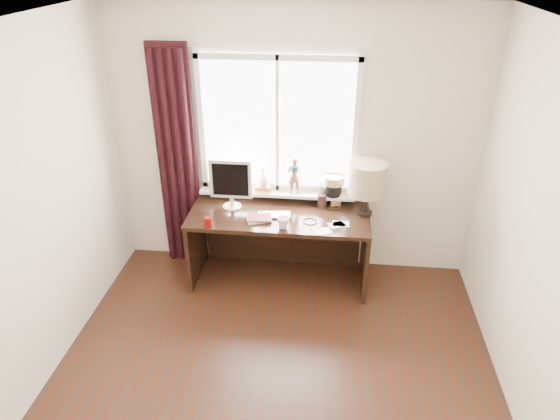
# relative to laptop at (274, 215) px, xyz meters

# --- Properties ---
(floor) EXTENTS (3.50, 4.00, 0.00)m
(floor) POSITION_rel_laptop_xyz_m (0.14, -1.58, -0.76)
(floor) COLOR black
(floor) RESTS_ON ground
(ceiling) EXTENTS (3.50, 4.00, 0.00)m
(ceiling) POSITION_rel_laptop_xyz_m (0.14, -1.58, 1.84)
(ceiling) COLOR white
(ceiling) RESTS_ON wall_back
(wall_back) EXTENTS (3.50, 0.00, 2.60)m
(wall_back) POSITION_rel_laptop_xyz_m (0.14, 0.42, 0.54)
(wall_back) COLOR beige
(wall_back) RESTS_ON ground
(laptop) EXTENTS (0.32, 0.23, 0.02)m
(laptop) POSITION_rel_laptop_xyz_m (0.00, 0.00, 0.00)
(laptop) COLOR silver
(laptop) RESTS_ON desk
(mug) EXTENTS (0.15, 0.15, 0.11)m
(mug) POSITION_rel_laptop_xyz_m (0.10, -0.20, 0.04)
(mug) COLOR white
(mug) RESTS_ON desk
(red_cup) EXTENTS (0.07, 0.07, 0.09)m
(red_cup) POSITION_rel_laptop_xyz_m (-0.57, -0.25, 0.04)
(red_cup) COLOR #6D0504
(red_cup) RESTS_ON desk
(window) EXTENTS (1.52, 0.21, 1.40)m
(window) POSITION_rel_laptop_xyz_m (-0.01, 0.36, 0.54)
(window) COLOR white
(window) RESTS_ON ground
(curtain) EXTENTS (0.38, 0.09, 2.25)m
(curtain) POSITION_rel_laptop_xyz_m (-0.99, 0.32, 0.35)
(curtain) COLOR black
(curtain) RESTS_ON floor
(desk) EXTENTS (1.70, 0.70, 0.75)m
(desk) POSITION_rel_laptop_xyz_m (0.04, 0.14, -0.26)
(desk) COLOR black
(desk) RESTS_ON floor
(monitor) EXTENTS (0.40, 0.18, 0.49)m
(monitor) POSITION_rel_laptop_xyz_m (-0.43, 0.13, 0.27)
(monitor) COLOR beige
(monitor) RESTS_ON desk
(notebook_stack) EXTENTS (0.26, 0.22, 0.03)m
(notebook_stack) POSITION_rel_laptop_xyz_m (-0.13, -0.08, 0.00)
(notebook_stack) COLOR beige
(notebook_stack) RESTS_ON desk
(brush_holder) EXTENTS (0.09, 0.09, 0.25)m
(brush_holder) POSITION_rel_laptop_xyz_m (0.43, 0.26, 0.05)
(brush_holder) COLOR black
(brush_holder) RESTS_ON desk
(icon_frame) EXTENTS (0.10, 0.04, 0.13)m
(icon_frame) POSITION_rel_laptop_xyz_m (0.57, 0.26, 0.05)
(icon_frame) COLOR gold
(icon_frame) RESTS_ON desk
(table_lamp) EXTENTS (0.35, 0.35, 0.52)m
(table_lamp) POSITION_rel_laptop_xyz_m (0.84, 0.13, 0.35)
(table_lamp) COLOR black
(table_lamp) RESTS_ON desk
(loose_papers) EXTENTS (0.32, 0.29, 0.00)m
(loose_papers) POSITION_rel_laptop_xyz_m (0.55, -0.14, -0.01)
(loose_papers) COLOR white
(loose_papers) RESTS_ON desk
(desk_cables) EXTENTS (0.34, 0.49, 0.01)m
(desk_cables) POSITION_rel_laptop_xyz_m (0.40, 0.10, -0.01)
(desk_cables) COLOR black
(desk_cables) RESTS_ON desk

